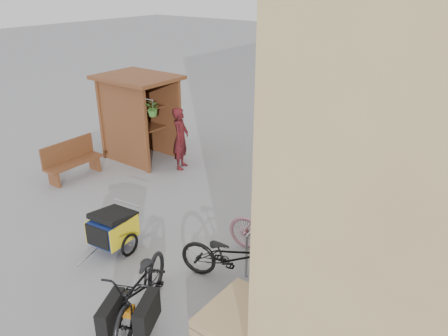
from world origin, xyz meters
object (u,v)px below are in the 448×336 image
Objects in this scene: bike_0 at (233,257)px; bike_2 at (292,211)px; bike_3 at (304,202)px; bike_7 at (352,166)px; kiosk at (137,106)px; pallet_stack at (242,322)px; bike_6 at (339,169)px; bench at (72,159)px; bike_1 at (272,231)px; bike_5 at (325,180)px; child_trailer at (113,227)px; cargo_bike at (141,289)px; shopping_carts at (403,146)px; person_kiosk at (181,138)px; bike_4 at (328,188)px.

bike_2 is (0.00, 2.09, -0.03)m from bike_0.
bike_3 is at bearing -16.05° from bike_0.
bike_7 reaches higher than bike_2.
kiosk is 2.08× the size of pallet_stack.
bike_6 is (5.38, 1.69, -1.10)m from kiosk.
bench is 5.98m from bike_2.
bike_0 is 4.94m from bike_7.
bench is 0.82× the size of bike_0.
kiosk is 1.39× the size of bike_2.
bike_1 reaches higher than bike_3.
pallet_stack is at bearing 178.46° from bike_5.
pallet_stack is 3.26m from child_trailer.
kiosk is 5.65m from bike_2.
child_trailer is 0.81× the size of bike_2.
child_trailer is 2.04m from cargo_bike.
child_trailer is at bearing 126.51° from cargo_bike.
kiosk reaches higher than shopping_carts.
person_kiosk is 1.02× the size of bike_7.
bike_6 is at bearing -8.44° from bike_2.
bench is at bearing -101.42° from kiosk.
bike_7 is at bearing -13.62° from bike_3.
child_trailer is 5.72m from bike_6.
bench is 0.89× the size of bike_1.
kiosk reaches higher than bike_2.
shopping_carts is 8.04m from child_trailer.
bench is at bearing -138.97° from shopping_carts.
pallet_stack is 0.70× the size of bike_3.
bike_1 is at bearing 26.03° from child_trailer.
bike_0 is at bearing 168.67° from bike_5.
bike_2 is at bearing -166.94° from bike_7.
bike_5 is 1.01× the size of bike_6.
shopping_carts is at bearing -21.39° from bike_0.
bike_3 reaches higher than child_trailer.
shopping_carts is at bearing 59.75° from child_trailer.
bike_1 is at bearing -96.83° from shopping_carts.
bench is at bearing 128.20° from bike_6.
bike_1 is (5.59, -1.91, -1.02)m from kiosk.
bike_4 is at bearing 98.57° from pallet_stack.
bike_1 reaches higher than bike_5.
bike_5 reaches higher than bike_4.
bike_0 is at bearing -11.05° from bench.
bench is at bearing 102.82° from bike_4.
bike_7 is at bearing 57.81° from cargo_bike.
pallet_stack is 0.82× the size of child_trailer.
shopping_carts is 6.85m from bike_0.
cargo_bike is 1.09× the size of bike_0.
bike_1 is at bearing -164.49° from bike_7.
bike_5 is (-0.17, 2.64, -0.01)m from bike_1.
person_kiosk reaches higher than bike_4.
bike_6 is at bearing 17.40° from kiosk.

